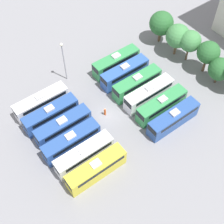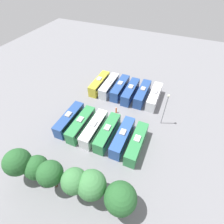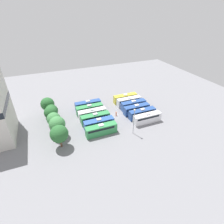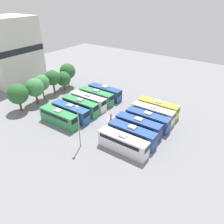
% 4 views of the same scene
% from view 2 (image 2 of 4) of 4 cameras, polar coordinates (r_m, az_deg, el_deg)
% --- Properties ---
extents(ground_plane, '(122.58, 122.58, 0.00)m').
position_cam_2_polar(ground_plane, '(46.35, 0.83, -0.16)').
color(ground_plane, gray).
extents(bus_0, '(2.46, 10.10, 3.65)m').
position_cam_2_polar(bus_0, '(49.92, 13.61, 4.99)').
color(bus_0, silver).
rests_on(bus_0, ground_plane).
extents(bus_1, '(2.46, 10.10, 3.65)m').
position_cam_2_polar(bus_1, '(50.28, 9.87, 5.99)').
color(bus_1, '#284C93').
rests_on(bus_1, ground_plane).
extents(bus_2, '(2.46, 10.10, 3.65)m').
position_cam_2_polar(bus_2, '(50.57, 6.02, 6.71)').
color(bus_2, '#284C93').
rests_on(bus_2, ground_plane).
extents(bus_3, '(2.46, 10.10, 3.65)m').
position_cam_2_polar(bus_3, '(51.74, 2.62, 7.92)').
color(bus_3, '#284C93').
rests_on(bus_3, ground_plane).
extents(bus_4, '(2.46, 10.10, 3.65)m').
position_cam_2_polar(bus_4, '(52.54, -0.93, 8.60)').
color(bus_4, silver).
rests_on(bus_4, ground_plane).
extents(bus_5, '(2.46, 10.10, 3.65)m').
position_cam_2_polar(bus_5, '(53.60, -4.14, 9.29)').
color(bus_5, gold).
rests_on(bus_5, ground_plane).
extents(bus_6, '(2.46, 10.10, 3.65)m').
position_cam_2_polar(bus_6, '(38.01, 8.00, -10.07)').
color(bus_6, '#338C4C').
rests_on(bus_6, ground_plane).
extents(bus_7, '(2.46, 10.10, 3.65)m').
position_cam_2_polar(bus_7, '(38.72, 3.45, -8.13)').
color(bus_7, '#2D56A8').
rests_on(bus_7, ground_plane).
extents(bus_8, '(2.46, 10.10, 3.65)m').
position_cam_2_polar(bus_8, '(39.45, -1.52, -6.67)').
color(bus_8, '#338C4C').
rests_on(bus_8, ground_plane).
extents(bus_9, '(2.46, 10.10, 3.65)m').
position_cam_2_polar(bus_9, '(40.41, -5.88, -5.33)').
color(bus_9, white).
rests_on(bus_9, ground_plane).
extents(bus_10, '(2.46, 10.10, 3.65)m').
position_cam_2_polar(bus_10, '(41.67, -10.06, -3.95)').
color(bus_10, '#338C4C').
rests_on(bus_10, ground_plane).
extents(bus_11, '(2.46, 10.10, 3.65)m').
position_cam_2_polar(bus_11, '(43.37, -13.71, -2.29)').
color(bus_11, '#284C93').
rests_on(bus_11, ground_plane).
extents(worker_person, '(0.36, 0.36, 1.82)m').
position_cam_2_polar(worker_person, '(45.77, 1.37, 0.61)').
color(worker_person, '#CC4C19').
rests_on(worker_person, ground_plane).
extents(light_pole, '(0.60, 0.60, 9.08)m').
position_cam_2_polar(light_pole, '(41.31, 17.21, 2.16)').
color(light_pole, gray).
rests_on(light_pole, ground_plane).
extents(tree_0, '(5.12, 5.12, 7.23)m').
position_cam_2_polar(tree_0, '(29.48, 2.79, -26.31)').
color(tree_0, brown).
rests_on(tree_0, ground_plane).
extents(tree_1, '(4.90, 4.90, 7.12)m').
position_cam_2_polar(tree_1, '(30.37, -6.71, -22.56)').
color(tree_1, brown).
rests_on(tree_1, ground_plane).
extents(tree_2, '(4.32, 4.32, 7.11)m').
position_cam_2_polar(tree_2, '(30.75, -12.24, -21.16)').
color(tree_2, brown).
rests_on(tree_2, ground_plane).
extents(tree_3, '(4.42, 4.42, 7.15)m').
position_cam_2_polar(tree_3, '(32.39, -19.57, -18.39)').
color(tree_3, brown).
rests_on(tree_3, ground_plane).
extents(tree_4, '(4.41, 4.41, 5.82)m').
position_cam_2_polar(tree_4, '(35.35, -23.44, -16.27)').
color(tree_4, brown).
rests_on(tree_4, ground_plane).
extents(tree_5, '(4.82, 4.82, 7.36)m').
position_cam_2_polar(tree_5, '(35.70, -28.51, -14.18)').
color(tree_5, brown).
rests_on(tree_5, ground_plane).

